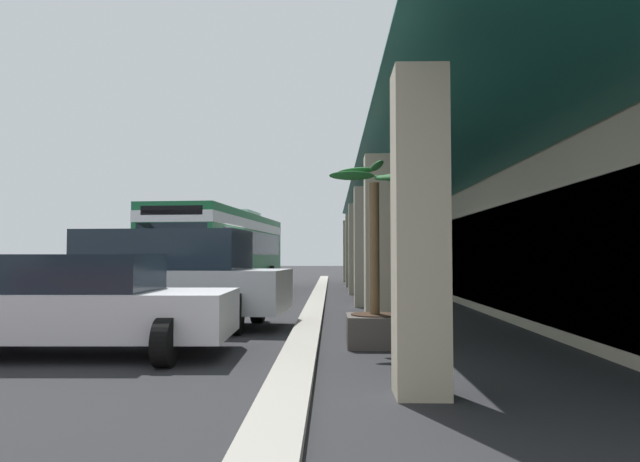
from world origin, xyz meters
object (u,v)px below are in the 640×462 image
parked_sedan_white (77,303)px  potted_palm (375,303)px  transit_bus (224,246)px  parked_suv_silver (168,277)px

parked_sedan_white → potted_palm: size_ratio=1.51×
transit_bus → parked_sedan_white: 13.95m
transit_bus → parked_sedan_white: (13.90, 0.56, -1.10)m
transit_bus → potted_palm: transit_bus is taller
transit_bus → parked_sedan_white: transit_bus is taller
parked_suv_silver → parked_sedan_white: size_ratio=1.12×
parked_suv_silver → parked_sedan_white: bearing=-6.9°
parked_sedan_white → parked_suv_silver: bearing=173.1°
potted_palm → parked_suv_silver: bearing=-119.7°
parked_sedan_white → transit_bus: bearing=-177.7°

